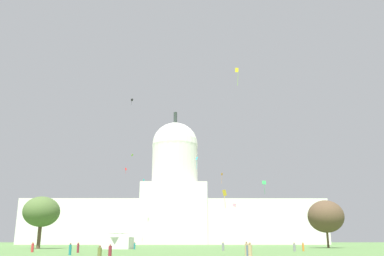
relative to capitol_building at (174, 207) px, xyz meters
name	(u,v)px	position (x,y,z in m)	size (l,w,h in m)	color
capitol_building	(174,207)	(0.00, 0.00, 0.00)	(145.85, 28.18, 67.68)	silver
event_tent	(118,237)	(-9.34, -109.77, -15.26)	(7.42, 6.62, 5.30)	white
tree_west_far	(41,212)	(-28.77, -106.49, -9.22)	(12.11, 12.15, 12.38)	brown
tree_east_far	(326,216)	(43.89, -97.21, -9.79)	(13.67, 13.80, 12.35)	brown
person_maroon_mid_right	(78,248)	(-10.74, -139.40, -17.11)	(0.41, 0.41, 1.69)	maroon
person_grey_deep_crowd	(223,247)	(13.95, -126.17, -17.14)	(0.63, 0.63, 1.68)	gray
person_tan_front_right	(247,249)	(14.76, -153.95, -17.08)	(0.57, 0.57, 1.78)	tan
person_maroon_near_tree_west	(110,251)	(-2.52, -155.74, -17.22)	(0.55, 0.55, 1.50)	maroon
person_teal_mid_center	(70,249)	(-8.99, -150.27, -17.15)	(0.49, 0.49, 1.59)	#1E757A
person_red_back_center	(33,248)	(-19.18, -136.50, -17.12)	(0.61, 0.61, 1.69)	red
person_denim_aisle_center	(248,251)	(14.30, -158.27, -17.13)	(0.43, 0.43, 1.61)	#3D5684
person_teal_front_left	(135,246)	(-4.73, -114.26, -17.15)	(0.38, 0.38, 1.59)	#1E757A
person_grey_edge_west	(294,247)	(26.36, -131.98, -17.19)	(0.50, 0.50, 1.56)	gray
person_tan_front_center	(250,252)	(13.47, -166.00, -17.09)	(0.61, 0.61, 1.75)	tan
person_olive_near_tent	(100,254)	(-1.37, -167.50, -17.22)	(0.47, 0.47, 1.48)	olive
person_orange_back_right	(303,247)	(28.45, -130.17, -17.16)	(0.39, 0.39, 1.59)	orange
kite_red_mid	(126,169)	(-19.30, -37.45, 12.81)	(0.83, 0.57, 2.54)	red
kite_green_low	(264,184)	(27.96, -96.21, -0.89)	(1.10, 0.52, 3.68)	green
kite_orange_mid	(222,176)	(21.27, -35.31, 10.50)	(0.60, 0.68, 4.47)	orange
kite_yellow_high	(237,72)	(18.98, -116.01, 23.66)	(0.87, 0.47, 4.57)	yellow
kite_gold_low	(225,194)	(16.10, -106.92, -4.95)	(1.18, 0.72, 4.44)	gold
kite_pink_low	(234,205)	(26.61, -31.58, -1.47)	(1.47, 1.43, 1.40)	pink
kite_lime_high	(132,155)	(-17.43, -33.06, 19.87)	(0.81, 0.78, 0.95)	#8CD133
kite_turquoise_mid	(144,180)	(-13.17, -23.18, 10.43)	(0.56, 0.49, 0.96)	teal
kite_black_high	(132,100)	(-14.14, -62.97, 34.84)	(0.86, 0.83, 2.35)	black
kite_cyan_mid	(197,160)	(9.38, -100.12, 4.86)	(0.66, 0.63, 3.41)	#33BCDB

